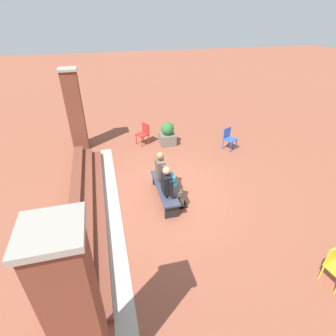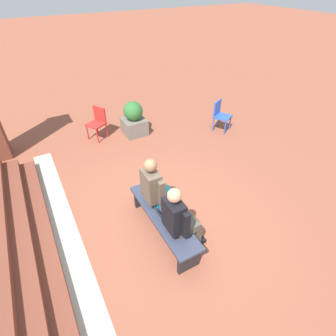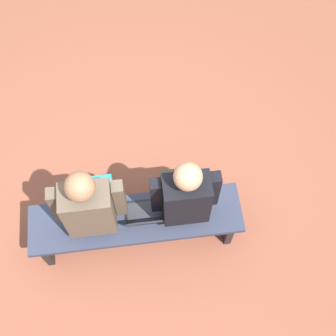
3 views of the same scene
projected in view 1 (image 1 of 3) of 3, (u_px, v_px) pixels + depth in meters
The scene contains 12 objects.
ground_plane at pixel (166, 196), 7.78m from camera, with size 60.00×60.00×0.00m, color brown.
concrete_strip at pixel (113, 207), 7.32m from camera, with size 7.21×0.40×0.01m, color #A8A399.
brick_steps at pixel (84, 207), 7.07m from camera, with size 6.41×0.90×0.45m.
brick_pillar_left_of_steps at pixel (78, 316), 3.24m from camera, with size 0.64×0.64×3.01m.
brick_pillar_right_of_steps at pixel (75, 110), 9.69m from camera, with size 0.64×0.64×3.01m.
bench at pixel (164, 189), 7.46m from camera, with size 1.80×0.44×0.45m.
person_student at pixel (170, 187), 6.94m from camera, with size 0.54×0.68×1.34m.
person_adult at pixel (164, 172), 7.55m from camera, with size 0.56×0.71×1.37m.
laptop at pixel (165, 187), 7.31m from camera, with size 0.32×0.29×0.21m.
plastic_chair_far_left at pixel (229, 137), 10.14m from camera, with size 0.57×0.57×0.84m.
plastic_chair_foreground at pixel (144, 132), 10.52m from camera, with size 0.57×0.57×0.84m.
planter at pixel (167, 134), 10.49m from camera, with size 0.60×0.60×0.94m.
Camera 1 is at (-6.02, 1.47, 4.77)m, focal length 28.00 mm.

